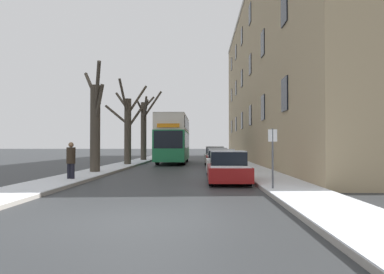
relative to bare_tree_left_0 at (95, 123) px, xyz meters
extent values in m
plane|color=#303335|center=(4.73, -13.11, -2.97)|extent=(320.00, 320.00, 0.00)
cube|color=gray|center=(-0.11, 39.89, -2.90)|extent=(2.19, 130.00, 0.13)
cube|color=silver|center=(-0.11, 39.89, -2.82)|extent=(2.17, 130.00, 0.03)
cube|color=gray|center=(9.57, 39.89, -2.90)|extent=(2.19, 130.00, 0.13)
cube|color=silver|center=(9.57, 39.89, -2.82)|extent=(2.17, 130.00, 0.03)
cube|color=tan|center=(15.16, 15.88, 5.72)|extent=(9.00, 48.05, 17.38)
cube|color=black|center=(10.63, -1.74, 1.44)|extent=(0.08, 1.40, 1.80)
cube|color=black|center=(10.63, 5.31, 1.44)|extent=(0.08, 1.40, 1.80)
cube|color=black|center=(10.63, 12.36, 1.44)|extent=(0.08, 1.40, 1.80)
cube|color=black|center=(10.63, 19.40, 1.44)|extent=(0.08, 1.40, 1.80)
cube|color=black|center=(10.63, 26.45, 1.44)|extent=(0.08, 1.40, 1.80)
cube|color=black|center=(10.63, 33.50, 1.44)|extent=(0.08, 1.40, 1.80)
cube|color=black|center=(10.63, -1.74, 6.07)|extent=(0.08, 1.40, 1.80)
cube|color=black|center=(10.63, 5.31, 6.07)|extent=(0.08, 1.40, 1.80)
cube|color=black|center=(10.63, 12.36, 6.07)|extent=(0.08, 1.40, 1.80)
cube|color=black|center=(10.63, 19.40, 6.07)|extent=(0.08, 1.40, 1.80)
cube|color=black|center=(10.63, 26.45, 6.07)|extent=(0.08, 1.40, 1.80)
cube|color=black|center=(10.63, 33.50, 6.07)|extent=(0.08, 1.40, 1.80)
cube|color=black|center=(10.63, 12.36, 10.71)|extent=(0.08, 1.40, 1.80)
cube|color=black|center=(10.63, 19.40, 10.71)|extent=(0.08, 1.40, 1.80)
cube|color=black|center=(10.63, 26.45, 10.71)|extent=(0.08, 1.40, 1.80)
cube|color=black|center=(10.63, 33.50, 10.71)|extent=(0.08, 1.40, 1.80)
cylinder|color=#423A30|center=(-0.01, 0.03, -0.36)|extent=(0.58, 0.58, 5.22)
cylinder|color=#423A30|center=(0.33, -0.82, 1.91)|extent=(0.94, 1.93, 2.85)
cylinder|color=#423A30|center=(-0.56, 0.89, 2.41)|extent=(1.35, 1.93, 1.83)
cylinder|color=#423A30|center=(0.32, -0.42, 1.08)|extent=(0.93, 1.16, 2.22)
cylinder|color=#423A30|center=(0.17, 8.71, -0.22)|extent=(0.56, 0.56, 5.50)
cylinder|color=#423A30|center=(0.81, 9.46, 2.53)|extent=(1.52, 1.75, 2.64)
cylinder|color=#423A30|center=(0.69, 8.92, 0.95)|extent=(1.26, 0.66, 1.77)
cylinder|color=#423A30|center=(-0.78, 8.88, 1.23)|extent=(2.07, 0.56, 1.70)
cylinder|color=#423A30|center=(-0.38, 9.06, 2.37)|extent=(1.34, 0.95, 1.57)
cylinder|color=#423A30|center=(-0.03, 8.02, 2.52)|extent=(0.63, 1.60, 2.94)
cylinder|color=#423A30|center=(0.09, 17.57, 0.14)|extent=(0.60, 0.60, 6.21)
cylinder|color=#423A30|center=(0.59, 17.83, 3.24)|extent=(1.24, 0.79, 1.41)
cylinder|color=#423A30|center=(-0.11, 16.84, 2.62)|extent=(0.63, 1.62, 1.29)
cylinder|color=#423A30|center=(0.38, 16.51, 2.54)|extent=(0.84, 2.32, 2.23)
cylinder|color=#423A30|center=(0.49, 16.22, 2.24)|extent=(1.04, 2.87, 2.03)
cylinder|color=#423A30|center=(1.04, 17.30, 2.98)|extent=(2.14, 0.78, 2.82)
cube|color=#1E7A47|center=(3.55, 13.50, -1.32)|extent=(2.58, 10.94, 2.61)
cube|color=silver|center=(3.55, 13.50, 0.63)|extent=(2.53, 10.72, 1.30)
cube|color=beige|center=(3.55, 13.50, 1.34)|extent=(2.53, 10.72, 0.12)
cube|color=black|center=(3.55, 13.50, -0.82)|extent=(2.61, 9.63, 1.36)
cube|color=black|center=(3.55, 13.50, 0.70)|extent=(2.61, 9.63, 0.99)
cube|color=black|center=(3.55, 8.05, -0.82)|extent=(2.32, 0.06, 1.42)
cube|color=orange|center=(3.55, 8.04, 0.30)|extent=(1.81, 0.05, 0.32)
cylinder|color=black|center=(2.43, 10.22, -2.47)|extent=(0.30, 0.99, 0.99)
cylinder|color=black|center=(4.67, 10.22, -2.47)|extent=(0.30, 0.99, 0.99)
cylinder|color=black|center=(2.43, 16.57, -2.47)|extent=(0.30, 0.99, 0.99)
cylinder|color=black|center=(4.67, 16.57, -2.47)|extent=(0.30, 0.99, 0.99)
cube|color=maroon|center=(7.40, -4.89, -2.49)|extent=(1.80, 3.93, 0.62)
cube|color=black|center=(7.40, -4.74, -1.87)|extent=(1.54, 1.97, 0.62)
cube|color=silver|center=(7.40, -4.74, -1.54)|extent=(1.51, 1.87, 0.05)
cube|color=silver|center=(7.40, -6.29, -2.16)|extent=(1.62, 1.03, 0.04)
cylinder|color=black|center=(6.62, -6.07, -2.67)|extent=(0.20, 0.60, 0.60)
cylinder|color=black|center=(8.19, -6.07, -2.67)|extent=(0.20, 0.60, 0.60)
cylinder|color=black|center=(6.62, -3.72, -2.67)|extent=(0.20, 0.60, 0.60)
cylinder|color=black|center=(8.19, -3.72, -2.67)|extent=(0.20, 0.60, 0.60)
cube|color=silver|center=(7.40, 0.85, -2.45)|extent=(1.79, 3.91, 0.70)
cube|color=black|center=(7.40, 1.00, -1.85)|extent=(1.54, 1.95, 0.50)
cube|color=silver|center=(7.40, 1.00, -1.55)|extent=(1.50, 1.86, 0.10)
cube|color=silver|center=(7.40, -0.54, -2.06)|extent=(1.61, 1.02, 0.08)
cylinder|color=black|center=(6.62, -0.32, -2.66)|extent=(0.20, 0.62, 0.62)
cylinder|color=black|center=(8.19, -0.32, -2.66)|extent=(0.20, 0.62, 0.62)
cylinder|color=black|center=(6.62, 2.02, -2.66)|extent=(0.20, 0.62, 0.62)
cylinder|color=black|center=(8.19, 2.02, -2.66)|extent=(0.20, 0.62, 0.62)
cube|color=maroon|center=(7.40, 7.11, -2.44)|extent=(1.69, 4.56, 0.72)
cube|color=black|center=(7.40, 7.29, -1.81)|extent=(1.45, 2.28, 0.53)
cube|color=silver|center=(7.40, 7.29, -1.51)|extent=(1.42, 2.17, 0.07)
cube|color=silver|center=(7.40, 5.49, -2.05)|extent=(1.52, 1.19, 0.05)
cylinder|color=black|center=(6.67, 5.74, -2.65)|extent=(0.20, 0.63, 0.63)
cylinder|color=black|center=(8.14, 5.74, -2.65)|extent=(0.20, 0.63, 0.63)
cylinder|color=black|center=(6.67, 8.48, -2.65)|extent=(0.20, 0.63, 0.63)
cylinder|color=black|center=(8.14, 8.48, -2.65)|extent=(0.20, 0.63, 0.63)
cube|color=silver|center=(7.40, 12.38, -2.44)|extent=(1.84, 4.17, 0.71)
cube|color=black|center=(7.40, 12.54, -1.78)|extent=(1.59, 2.09, 0.61)
cube|color=silver|center=(7.40, 12.54, -1.43)|extent=(1.55, 1.98, 0.10)
cube|color=silver|center=(7.40, 10.89, -2.05)|extent=(1.66, 1.09, 0.08)
cylinder|color=black|center=(6.59, 11.12, -2.64)|extent=(0.20, 0.65, 0.65)
cylinder|color=black|center=(8.22, 11.12, -2.64)|extent=(0.20, 0.65, 0.65)
cylinder|color=black|center=(6.59, 13.63, -2.64)|extent=(0.20, 0.65, 0.65)
cylinder|color=black|center=(8.22, 13.63, -2.64)|extent=(0.20, 0.65, 0.65)
cylinder|color=black|center=(0.29, -4.62, -2.54)|extent=(0.19, 0.19, 0.86)
cylinder|color=black|center=(0.12, -4.57, -2.54)|extent=(0.19, 0.19, 0.86)
cylinder|color=#2D2319|center=(0.21, -4.59, -1.74)|extent=(0.40, 0.40, 0.75)
sphere|color=#8C6647|center=(0.21, -4.59, -1.25)|extent=(0.24, 0.24, 0.24)
cylinder|color=#4C4F54|center=(8.78, -8.15, -1.82)|extent=(0.07, 0.07, 2.30)
cube|color=silver|center=(8.78, -8.17, -0.92)|extent=(0.32, 0.02, 0.44)
camera|label=1|loc=(6.24, -21.65, -1.26)|focal=35.00mm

